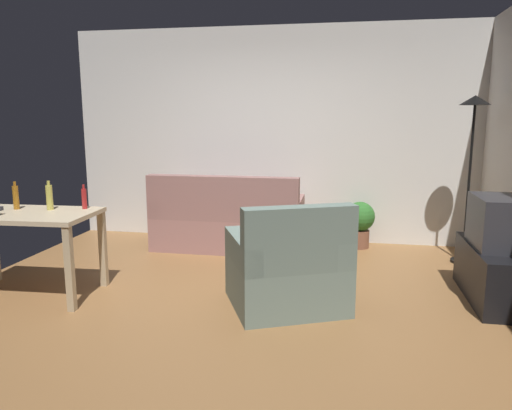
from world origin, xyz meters
The scene contains 12 objects.
ground_plane centered at (0.00, 0.00, -0.01)m, with size 5.20×4.40×0.02m, color olive.
wall_rear centered at (0.00, 2.20, 1.35)m, with size 5.20×0.10×2.70m, color silver.
couch centered at (-0.45, 1.59, 0.31)m, with size 1.78×0.84×0.92m.
tv_stand centered at (2.25, 0.34, 0.24)m, with size 0.44×1.10×0.48m.
tv centered at (2.25, 0.34, 0.70)m, with size 0.41×0.60×0.44m.
torchiere_lamp centered at (2.25, 1.47, 1.41)m, with size 0.32×0.32×1.81m.
desk centered at (-1.83, -0.27, 0.65)m, with size 1.23×0.76×0.76m.
potted_plant centered at (1.13, 1.90, 0.33)m, with size 0.36×0.36×0.57m.
armchair centered at (0.49, -0.16, 0.32)m, with size 1.16×1.13×0.92m.
bottle_amber centered at (-2.00, -0.15, 0.87)m, with size 0.05×0.05×0.25m.
bottle_squat centered at (-1.68, -0.12, 0.88)m, with size 0.06×0.06×0.26m.
bottle_red centered at (-1.40, -0.02, 0.86)m, with size 0.04×0.04×0.22m.
Camera 1 is at (0.93, -4.04, 1.60)m, focal length 34.15 mm.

